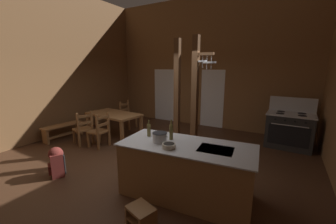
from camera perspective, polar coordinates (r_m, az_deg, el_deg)
name	(u,v)px	position (r m, az deg, el deg)	size (l,w,h in m)	color
ground_plane	(144,166)	(4.87, -6.72, -14.48)	(7.87, 8.14, 0.10)	#422819
wall_back	(205,64)	(7.67, 10.08, 12.98)	(7.87, 0.14, 4.51)	brown
wall_left	(40,63)	(7.13, -31.76, 11.45)	(0.14, 8.14, 4.51)	brown
glazed_door_back_left	(165,95)	(8.36, -0.75, 4.63)	(1.00, 0.01, 2.05)	white
glazed_panel_back_right	(212,99)	(7.57, 12.07, 3.56)	(0.84, 0.01, 2.05)	white
kitchen_island	(186,170)	(3.58, 4.95, -15.75)	(2.24, 1.15, 0.91)	olive
stove_range	(289,130)	(6.47, 30.40, -4.25)	(1.17, 0.86, 1.32)	#262626
support_post_with_pot_rack	(196,92)	(5.04, 7.75, 5.35)	(0.57, 0.23, 2.86)	brown
support_post_center	(177,94)	(5.58, 2.51, 5.00)	(0.14, 0.14, 2.86)	brown
step_stool	(141,216)	(3.13, -7.48, -26.50)	(0.43, 0.37, 0.30)	brown
dining_table	(114,116)	(6.62, -14.73, -1.08)	(1.79, 1.08, 0.74)	olive
ladderback_chair_near_window	(100,131)	(5.88, -18.30, -4.98)	(0.44, 0.44, 0.95)	brown
ladderback_chair_by_post	(128,115)	(7.54, -11.10, -0.87)	(0.46, 0.46, 0.95)	brown
ladderback_chair_at_table_end	(84,129)	(6.23, -22.26, -4.33)	(0.55, 0.55, 0.95)	brown
bench_along_left_wall	(63,129)	(7.04, -26.98, -4.22)	(0.45, 1.19, 0.44)	olive
backpack	(56,161)	(4.76, -28.42, -11.74)	(0.39, 0.38, 0.60)	maroon
stockpot_on_counter	(160,137)	(3.46, -2.29, -6.99)	(0.31, 0.24, 0.16)	#B7BABF
mixing_bowl_on_counter	(169,146)	(3.22, 0.25, -9.32)	(0.21, 0.21, 0.08)	#B2A893
bottle_tall_on_counter	(171,132)	(3.56, 0.89, -5.45)	(0.06, 0.06, 0.35)	brown
bottle_short_on_counter	(149,130)	(3.75, -5.31, -4.88)	(0.07, 0.07, 0.30)	brown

